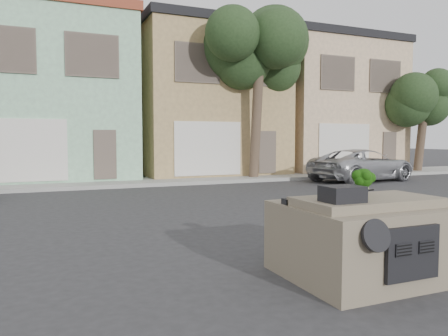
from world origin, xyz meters
TOP-DOWN VIEW (x-y plane):
  - ground_plane at (0.00, 0.00)m, footprint 120.00×120.00m
  - sidewalk at (0.00, 10.50)m, footprint 40.00×3.00m
  - townhouse_mint at (-3.50, 14.50)m, footprint 7.20×8.20m
  - townhouse_tan at (4.00, 14.50)m, footprint 7.20×8.20m
  - townhouse_beige at (11.50, 14.50)m, footprint 7.20×8.20m
  - silver_pickup at (9.22, 7.66)m, footprint 5.45×3.22m
  - tree_near at (5.00, 9.80)m, footprint 4.40×4.00m
  - tree_far at (15.00, 9.80)m, footprint 3.20×3.00m
  - car_dashboard at (0.00, -3.00)m, footprint 2.00×1.80m
  - instrument_hump at (-0.58, -3.35)m, footprint 0.48×0.38m
  - wiper_arm at (0.28, -2.62)m, footprint 0.69×0.15m
  - broccoli at (0.03, -3.02)m, footprint 0.37×0.37m

SIDE VIEW (x-z plane):
  - ground_plane at x=0.00m, z-range 0.00..0.00m
  - silver_pickup at x=9.22m, z-range -0.71..0.71m
  - sidewalk at x=0.00m, z-range 0.00..0.15m
  - car_dashboard at x=0.00m, z-range 0.00..1.12m
  - wiper_arm at x=0.28m, z-range 1.12..1.14m
  - instrument_hump at x=-0.58m, z-range 1.12..1.32m
  - broccoli at x=0.03m, z-range 1.12..1.51m
  - tree_far at x=15.00m, z-range 0.00..6.00m
  - townhouse_mint at x=-3.50m, z-range 0.00..7.55m
  - townhouse_tan at x=4.00m, z-range 0.00..7.55m
  - townhouse_beige at x=11.50m, z-range 0.00..7.55m
  - tree_near at x=5.00m, z-range 0.00..8.50m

